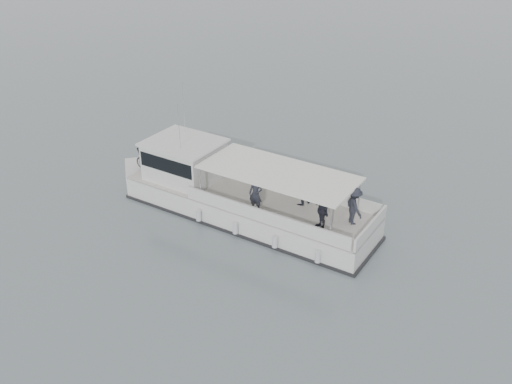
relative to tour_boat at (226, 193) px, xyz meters
The scene contains 2 objects.
ground 2.98m from the tour_boat, 153.53° to the left, with size 1400.00×1400.00×0.00m, color #505B5E.
tour_boat is the anchor object (origin of this frame).
Camera 1 is at (18.32, -21.01, 14.82)m, focal length 40.00 mm.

